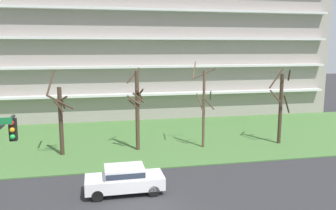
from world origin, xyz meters
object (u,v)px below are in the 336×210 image
(sedan_white_near_left, at_px, (125,179))
(tree_center, at_px, (137,108))
(tree_left, at_px, (60,116))
(tree_right, at_px, (204,105))
(tree_far_right, at_px, (281,106))

(sedan_white_near_left, bearing_deg, tree_center, -102.17)
(tree_left, distance_m, tree_right, 11.22)
(tree_center, distance_m, sedan_white_near_left, 8.67)
(tree_right, height_order, sedan_white_near_left, tree_right)
(tree_center, bearing_deg, sedan_white_near_left, -101.78)
(tree_left, height_order, tree_far_right, tree_left)
(tree_far_right, bearing_deg, sedan_white_near_left, -151.22)
(tree_left, bearing_deg, tree_far_right, -0.99)
(tree_right, bearing_deg, tree_left, 179.65)
(tree_center, height_order, tree_far_right, tree_center)
(tree_left, xyz_separation_m, tree_right, (11.21, -0.07, 0.50))
(sedan_white_near_left, bearing_deg, tree_right, -132.52)
(tree_right, distance_m, sedan_white_near_left, 10.87)
(tree_center, relative_size, sedan_white_near_left, 1.50)
(tree_center, bearing_deg, tree_far_right, -2.48)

